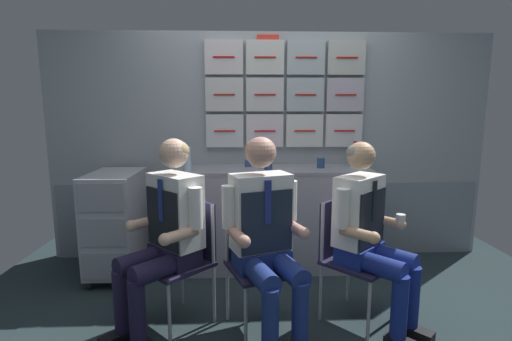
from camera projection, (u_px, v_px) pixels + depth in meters
ground at (283, 336)px, 2.44m from camera, size 4.80×4.80×0.04m
galley_bulkhead at (271, 146)px, 3.62m from camera, size 4.20×0.14×2.15m
galley_counter at (272, 217)px, 3.44m from camera, size 1.73×0.53×0.92m
service_trolley at (116, 221)px, 3.24m from camera, size 0.40×0.65×0.91m
folding_chair_left at (187, 248)px, 2.56m from camera, size 0.57×0.57×0.83m
crew_member_left at (166, 227)px, 2.41m from camera, size 0.66×0.66×1.26m
folding_chair_right at (256, 250)px, 2.51m from camera, size 0.51×0.51×0.83m
crew_member_right at (266, 229)px, 2.34m from camera, size 0.55×0.70×1.28m
folding_chair_by_counter at (347, 246)px, 2.59m from camera, size 0.57×0.57×0.83m
crew_member_by_counter at (369, 228)px, 2.45m from camera, size 0.64×0.65×1.24m
water_bottle_clear at (355, 155)px, 3.40m from camera, size 0.08×0.08×0.24m
water_bottle_tall at (187, 158)px, 3.17m from camera, size 0.07×0.07×0.24m
paper_cup_tan at (268, 164)px, 3.27m from camera, size 0.07×0.07×0.09m
coffee_cup_white at (321, 163)px, 3.36m from camera, size 0.07×0.07×0.09m
espresso_cup_small at (248, 163)px, 3.44m from camera, size 0.06×0.06×0.06m
paper_cup_blue at (188, 163)px, 3.44m from camera, size 0.07×0.07×0.06m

